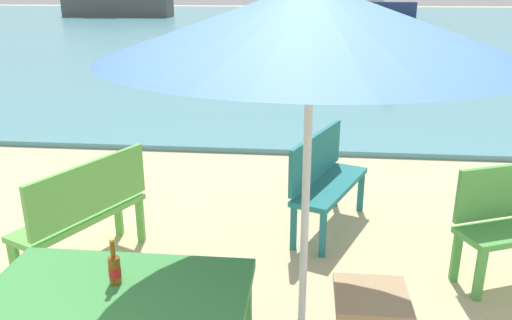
# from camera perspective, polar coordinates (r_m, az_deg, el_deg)

# --- Properties ---
(sea_water) EXTENTS (120.00, 50.00, 0.08)m
(sea_water) POSITION_cam_1_polar(r_m,az_deg,el_deg) (31.96, 5.88, 14.81)
(sea_water) COLOR teal
(sea_water) RESTS_ON ground_plane
(picnic_table_green) EXTENTS (1.40, 0.80, 0.76)m
(picnic_table_green) POSITION_cam_1_polar(r_m,az_deg,el_deg) (2.94, -15.15, -15.63)
(picnic_table_green) COLOR #3D8C42
(picnic_table_green) RESTS_ON ground_plane
(beer_bottle_amber) EXTENTS (0.07, 0.07, 0.26)m
(beer_bottle_amber) POSITION_cam_1_polar(r_m,az_deg,el_deg) (2.89, -15.48, -11.50)
(beer_bottle_amber) COLOR brown
(beer_bottle_amber) RESTS_ON picnic_table_green
(patio_umbrella) EXTENTS (2.10, 2.10, 2.30)m
(patio_umbrella) POSITION_cam_1_polar(r_m,az_deg,el_deg) (2.58, 6.23, 15.13)
(patio_umbrella) COLOR silver
(patio_umbrella) RESTS_ON ground_plane
(side_table_wood) EXTENTS (0.44, 0.44, 0.54)m
(side_table_wood) POSITION_cam_1_polar(r_m,az_deg,el_deg) (3.33, 12.53, -17.02)
(side_table_wood) COLOR tan
(side_table_wood) RESTS_ON ground_plane
(bench_teal_center) EXTENTS (0.79, 1.25, 0.95)m
(bench_teal_center) POSITION_cam_1_polar(r_m,az_deg,el_deg) (4.97, 7.64, -1.75)
(bench_teal_center) COLOR #237275
(bench_teal_center) RESTS_ON ground_plane
(bench_green_right) EXTENTS (0.83, 1.24, 0.95)m
(bench_green_right) POSITION_cam_1_polar(r_m,az_deg,el_deg) (4.47, -18.51, -5.06)
(bench_green_right) COLOR #60B24C
(bench_green_right) RESTS_ON ground_plane
(swimmer_person) EXTENTS (0.34, 0.34, 0.41)m
(swimmer_person) POSITION_cam_1_polar(r_m,az_deg,el_deg) (11.09, 14.74, 7.69)
(swimmer_person) COLOR tan
(swimmer_person) RESTS_ON sea_water
(boat_ferry) EXTENTS (5.24, 1.43, 1.90)m
(boat_ferry) POSITION_cam_1_polar(r_m,az_deg,el_deg) (38.59, 13.22, 16.20)
(boat_ferry) COLOR navy
(boat_ferry) RESTS_ON sea_water
(boat_barge) EXTENTS (7.68, 2.09, 2.79)m
(boat_barge) POSITION_cam_1_polar(r_m,az_deg,el_deg) (39.95, -15.28, 16.58)
(boat_barge) COLOR #4C4C4C
(boat_barge) RESTS_ON sea_water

